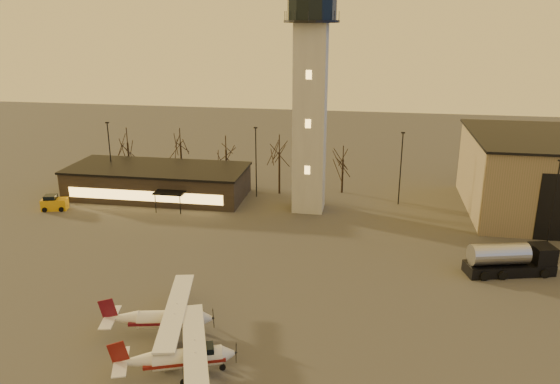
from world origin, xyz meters
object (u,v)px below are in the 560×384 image
control_tower (310,87)px  cessna_rear (171,321)px  service_cart (54,204)px  fuel_truck (509,262)px  terminal (158,181)px  cessna_front (190,360)px

control_tower → cessna_rear: (-7.41, -31.95, -15.18)m
control_tower → service_cart: (-33.57, -5.99, -15.54)m
fuel_truck → control_tower: bearing=129.8°
terminal → service_cart: (-11.57, -7.97, -1.38)m
control_tower → terminal: control_tower is taller
cessna_rear → fuel_truck: cessna_rear is taller
terminal → cessna_front: terminal is taller
control_tower → cessna_rear: size_ratio=2.68×
terminal → fuel_truck: size_ratio=2.78×
control_tower → fuel_truck: control_tower is taller
control_tower → fuel_truck: 31.09m
fuel_truck → service_cart: size_ratio=2.56×
control_tower → service_cart: control_tower is taller
control_tower → service_cart: size_ratio=9.15×
terminal → service_cart: bearing=-145.4°
fuel_truck → service_cart: 56.62m
cessna_rear → fuel_truck: 33.77m
cessna_front → fuel_truck: bearing=18.4°
control_tower → terminal: bearing=174.9°
cessna_front → service_cart: cessna_front is taller
cessna_front → cessna_rear: (-3.17, 4.76, 0.02)m
cessna_front → service_cart: bearing=113.6°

